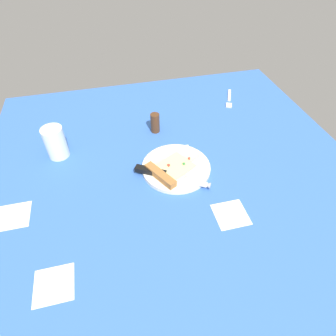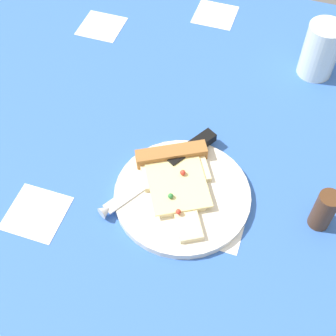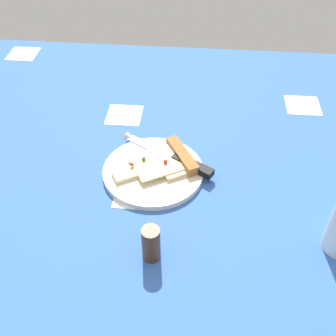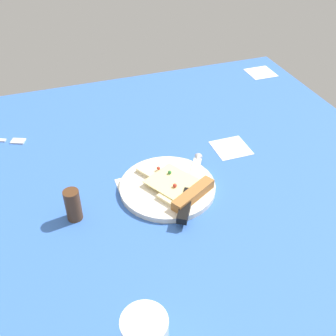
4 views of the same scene
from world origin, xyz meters
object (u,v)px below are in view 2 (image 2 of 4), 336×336
(plate, at_px, (180,195))
(pizza_slice, at_px, (176,176))
(pepper_shaker, at_px, (324,210))
(drinking_glass, at_px, (321,50))
(knife, at_px, (171,163))

(plate, bearing_deg, pizza_slice, -150.65)
(pizza_slice, distance_m, pepper_shaker, 0.23)
(drinking_glass, xyz_separation_m, pepper_shaker, (0.35, 0.05, -0.02))
(knife, relative_size, pepper_shaker, 2.92)
(pizza_slice, bearing_deg, plate, 90.11)
(knife, relative_size, drinking_glass, 1.97)
(knife, bearing_deg, plate, 153.99)
(pepper_shaker, bearing_deg, drinking_glass, -171.02)
(knife, xyz_separation_m, drinking_glass, (-0.32, 0.20, 0.04))
(plate, bearing_deg, drinking_glass, 155.72)
(pepper_shaker, bearing_deg, pizza_slice, -90.08)
(knife, bearing_deg, pepper_shaker, -154.47)
(pizza_slice, bearing_deg, knife, -82.84)
(pizza_slice, height_order, drinking_glass, drinking_glass)
(plate, relative_size, pepper_shaker, 2.99)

